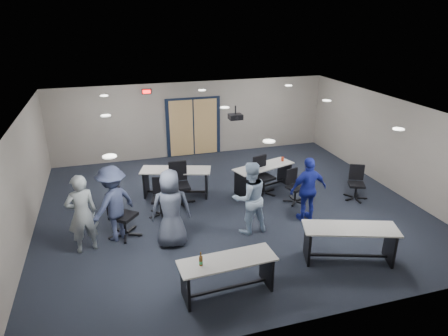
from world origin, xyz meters
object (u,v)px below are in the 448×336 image
object	(u,v)px
chair_back_c	(264,176)
chair_loose_left	(123,214)
chair_loose_right	(357,183)
person_lightblue	(250,198)
table_front_left	(227,270)
person_gray	(82,214)
person_navy	(308,189)
table_back_left	(176,178)
person_plaid	(171,209)
chair_back_d	(296,187)
chair_back_a	(160,198)
person_back	(113,203)
table_back_right	(264,173)
chair_back_b	(180,185)
table_front_right	(349,238)

from	to	relation	value
chair_back_c	chair_loose_left	xyz separation A→B (m)	(-4.06, -1.24, 0.02)
chair_loose_right	person_lightblue	size ratio (longest dim) A/B	0.54
table_front_left	person_gray	xyz separation A→B (m)	(-2.60, 2.31, 0.40)
person_gray	person_navy	bearing A→B (deg)	163.53
table_back_left	person_gray	xyz separation A→B (m)	(-2.46, -2.25, 0.37)
table_front_left	person_plaid	xyz separation A→B (m)	(-0.70, 1.99, 0.40)
chair_back_d	person_plaid	distance (m)	3.87
chair_back_c	person_lightblue	xyz separation A→B (m)	(-1.14, -1.87, 0.34)
chair_back_a	person_back	xyz separation A→B (m)	(-1.18, -0.82, 0.41)
table_back_right	person_lightblue	xyz separation A→B (m)	(-1.24, -2.16, 0.37)
chair_back_d	chair_loose_right	world-z (taller)	chair_loose_right
person_navy	person_gray	bearing A→B (deg)	-3.81
chair_loose_left	chair_back_b	bearing A→B (deg)	-11.29
table_front_left	person_back	bearing A→B (deg)	123.30
chair_back_b	chair_loose_right	size ratio (longest dim) A/B	1.21
table_front_left	person_lightblue	size ratio (longest dim) A/B	1.04
table_back_right	chair_back_a	distance (m)	3.26
table_front_left	table_back_right	world-z (taller)	table_front_left
table_back_left	chair_back_a	world-z (taller)	chair_back_a
person_lightblue	table_front_right	bearing A→B (deg)	127.04
person_plaid	person_navy	size ratio (longest dim) A/B	1.08
table_front_left	person_plaid	bearing A→B (deg)	106.42
table_front_left	person_back	distance (m)	3.29
chair_back_d	chair_loose_right	distance (m)	1.77
table_front_left	chair_back_d	world-z (taller)	table_front_left
table_front_left	person_gray	distance (m)	3.50
table_front_left	person_gray	world-z (taller)	person_gray
table_back_right	chair_loose_left	distance (m)	4.43
chair_back_b	chair_loose_right	world-z (taller)	chair_back_b
person_gray	person_plaid	distance (m)	1.93
table_front_right	person_gray	bearing A→B (deg)	178.45
chair_back_b	person_gray	distance (m)	2.97
chair_back_c	table_back_left	bearing A→B (deg)	147.88
table_front_right	chair_back_d	xyz separation A→B (m)	(0.16, 2.86, -0.07)
chair_back_d	person_gray	xyz separation A→B (m)	(-5.57, -0.85, 0.44)
chair_loose_left	person_plaid	size ratio (longest dim) A/B	0.63
table_front_right	chair_back_d	distance (m)	2.87
chair_back_a	table_front_right	bearing A→B (deg)	-28.42
person_lightblue	person_navy	xyz separation A→B (m)	(1.62, 0.13, -0.05)
table_front_left	table_back_right	bearing A→B (deg)	57.08
table_back_right	person_back	bearing A→B (deg)	-177.88
person_plaid	person_navy	xyz separation A→B (m)	(3.51, 0.18, -0.07)
chair_loose_right	person_back	bearing A→B (deg)	-153.75
table_front_left	person_navy	xyz separation A→B (m)	(2.81, 2.18, 0.33)
person_navy	person_back	world-z (taller)	person_back
table_front_left	chair_loose_left	size ratio (longest dim) A/B	1.61
table_front_right	person_lightblue	xyz separation A→B (m)	(-1.62, 1.76, 0.36)
table_back_right	chair_back_c	distance (m)	0.30
chair_back_c	chair_loose_right	bearing A→B (deg)	-41.92
table_back_right	chair_back_d	bearing A→B (deg)	-80.49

